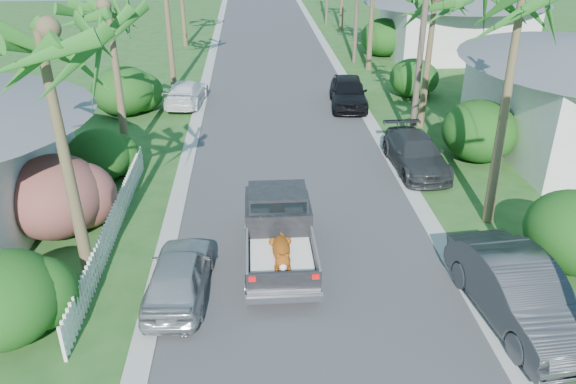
{
  "coord_description": "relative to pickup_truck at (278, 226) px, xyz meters",
  "views": [
    {
      "loc": [
        -1.52,
        -10.2,
        9.34
      ],
      "look_at": [
        -0.46,
        5.61,
        1.4
      ],
      "focal_mm": 35.0,
      "sensor_mm": 36.0,
      "label": 1
    }
  ],
  "objects": [
    {
      "name": "utility_pole_b",
      "position": [
        6.45,
        8.81,
        3.59
      ],
      "size": [
        1.6,
        0.26,
        9.0
      ],
      "color": "brown",
      "rests_on": "ground"
    },
    {
      "name": "ground",
      "position": [
        0.85,
        -4.19,
        -1.01
      ],
      "size": [
        120.0,
        120.0,
        0.0
      ],
      "primitive_type": "plane",
      "color": "#244E1D",
      "rests_on": "ground"
    },
    {
      "name": "road",
      "position": [
        0.85,
        20.81,
        -1.0
      ],
      "size": [
        8.0,
        100.0,
        0.02
      ],
      "primitive_type": "cube",
      "color": "#38383A",
      "rests_on": "ground"
    },
    {
      "name": "palm_l_a",
      "position": [
        -5.35,
        -1.19,
        5.92
      ],
      "size": [
        4.4,
        4.4,
        8.2
      ],
      "color": "brown",
      "rests_on": "ground"
    },
    {
      "name": "picket_fence",
      "position": [
        -5.15,
        1.31,
        -0.51
      ],
      "size": [
        0.1,
        11.0,
        1.0
      ],
      "primitive_type": "cube",
      "color": "white",
      "rests_on": "ground"
    },
    {
      "name": "curb_right",
      "position": [
        5.15,
        20.81,
        -0.98
      ],
      "size": [
        0.6,
        100.0,
        0.06
      ],
      "primitive_type": "cube",
      "color": "#A5A39E",
      "rests_on": "ground"
    },
    {
      "name": "parked_car_lf",
      "position": [
        -4.15,
        15.17,
        -0.37
      ],
      "size": [
        2.24,
        4.54,
        1.27
      ],
      "primitive_type": "imported",
      "rotation": [
        0.0,
        0.0,
        3.03
      ],
      "color": "white",
      "rests_on": "ground"
    },
    {
      "name": "parked_car_ln",
      "position": [
        -2.75,
        -1.85,
        -0.35
      ],
      "size": [
        1.78,
        3.98,
        1.33
      ],
      "primitive_type": "imported",
      "rotation": [
        0.0,
        0.0,
        3.09
      ],
      "color": "#A5A8AC",
      "rests_on": "ground"
    },
    {
      "name": "shrub_l_b",
      "position": [
        -6.95,
        1.81,
        0.29
      ],
      "size": [
        3.0,
        3.3,
        2.6
      ],
      "primitive_type": "ellipsoid",
      "color": "#C31B52",
      "rests_on": "ground"
    },
    {
      "name": "parked_car_rn",
      "position": [
        5.83,
        -3.41,
        -0.19
      ],
      "size": [
        2.25,
        5.14,
        1.64
      ],
      "primitive_type": "imported",
      "rotation": [
        0.0,
        0.0,
        0.11
      ],
      "color": "#323538",
      "rests_on": "ground"
    },
    {
      "name": "parked_car_rf",
      "position": [
        4.45,
        14.24,
        -0.23
      ],
      "size": [
        2.26,
        4.75,
        1.57
      ],
      "primitive_type": "imported",
      "rotation": [
        0.0,
        0.0,
        -0.09
      ],
      "color": "black",
      "rests_on": "ground"
    },
    {
      "name": "shrub_r_c",
      "position": [
        8.35,
        15.81,
        0.04
      ],
      "size": [
        2.6,
        2.86,
        2.1
      ],
      "primitive_type": "ellipsoid",
      "color": "#184614",
      "rests_on": "ground"
    },
    {
      "name": "shrub_r_b",
      "position": [
        8.65,
        6.81,
        0.24
      ],
      "size": [
        3.0,
        3.3,
        2.5
      ],
      "primitive_type": "ellipsoid",
      "color": "#184614",
      "rests_on": "ground"
    },
    {
      "name": "shrub_l_d",
      "position": [
        -7.15,
        13.81,
        0.19
      ],
      "size": [
        3.2,
        3.52,
        2.4
      ],
      "primitive_type": "ellipsoid",
      "color": "#184614",
      "rests_on": "ground"
    },
    {
      "name": "parked_car_rm",
      "position": [
        5.82,
        5.98,
        -0.34
      ],
      "size": [
        2.04,
        4.68,
        1.34
      ],
      "primitive_type": "imported",
      "rotation": [
        0.0,
        0.0,
        0.04
      ],
      "color": "#2C2F31",
      "rests_on": "ground"
    },
    {
      "name": "palm_l_b",
      "position": [
        -5.95,
        7.81,
        5.14
      ],
      "size": [
        4.4,
        4.4,
        7.4
      ],
      "color": "brown",
      "rests_on": "ground"
    },
    {
      "name": "house_right_far",
      "position": [
        13.85,
        25.81,
        1.11
      ],
      "size": [
        9.0,
        8.0,
        4.6
      ],
      "color": "silver",
      "rests_on": "ground"
    },
    {
      "name": "curb_left",
      "position": [
        -3.45,
        20.81,
        -0.98
      ],
      "size": [
        0.6,
        100.0,
        0.06
      ],
      "primitive_type": "cube",
      "color": "#A5A39E",
      "rests_on": "ground"
    },
    {
      "name": "shrub_r_a",
      "position": [
        8.45,
        -1.19,
        0.14
      ],
      "size": [
        2.8,
        3.08,
        2.3
      ],
      "primitive_type": "ellipsoid",
      "color": "#184614",
      "rests_on": "ground"
    },
    {
      "name": "shrub_l_c",
      "position": [
        -6.55,
        5.81,
        -0.01
      ],
      "size": [
        2.4,
        2.64,
        2.0
      ],
      "primitive_type": "ellipsoid",
      "color": "#184614",
      "rests_on": "ground"
    },
    {
      "name": "shrub_l_a",
      "position": [
        -6.65,
        -3.19,
        0.09
      ],
      "size": [
        2.6,
        2.86,
        2.2
      ],
      "primitive_type": "ellipsoid",
      "color": "#184614",
      "rests_on": "ground"
    },
    {
      "name": "pickup_truck",
      "position": [
        0.0,
        0.0,
        0.0
      ],
      "size": [
        1.98,
        5.12,
        2.06
      ],
      "color": "black",
      "rests_on": "ground"
    },
    {
      "name": "shrub_r_d",
      "position": [
        8.85,
        25.81,
        0.29
      ],
      "size": [
        3.2,
        3.52,
        2.6
      ],
      "primitive_type": "ellipsoid",
      "color": "#184614",
      "rests_on": "ground"
    }
  ]
}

